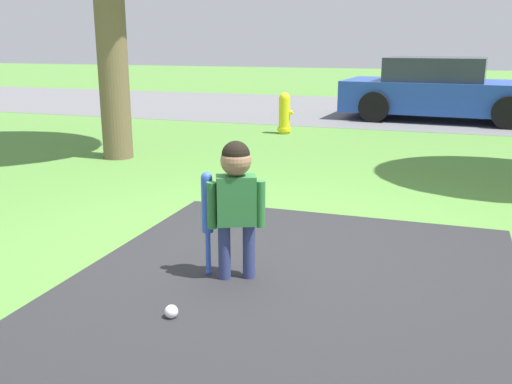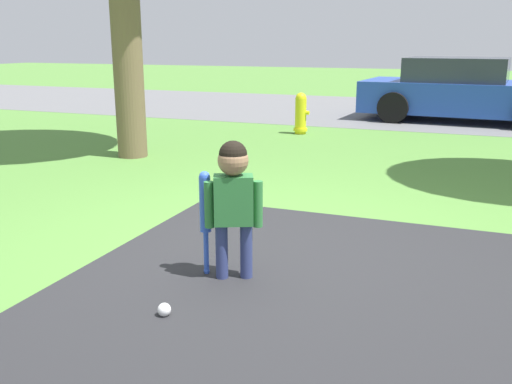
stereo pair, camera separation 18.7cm
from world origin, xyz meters
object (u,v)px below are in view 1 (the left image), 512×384
object	(u,v)px
baseball_bat	(207,209)
sports_ball	(171,312)
parked_car	(442,90)
child	(236,191)
fire_hydrant	(284,114)

from	to	relation	value
baseball_bat	sports_ball	bearing A→B (deg)	-85.86
baseball_bat	parked_car	xyz separation A→B (m)	(1.29, 8.84, 0.12)
child	fire_hydrant	size ratio (longest dim) A/B	1.33
fire_hydrant	parked_car	size ratio (longest dim) A/B	0.17
child	parked_car	xyz separation A→B (m)	(1.09, 8.83, -0.02)
child	sports_ball	size ratio (longest dim) A/B	11.84
baseball_bat	fire_hydrant	xyz separation A→B (m)	(-1.20, 6.07, -0.12)
baseball_bat	sports_ball	xyz separation A→B (m)	(0.05, -0.65, -0.43)
sports_ball	fire_hydrant	distance (m)	6.84
sports_ball	parked_car	size ratio (longest dim) A/B	0.02
baseball_bat	parked_car	size ratio (longest dim) A/B	0.18
baseball_bat	fire_hydrant	bearing A→B (deg)	101.20
sports_ball	parked_car	xyz separation A→B (m)	(1.24, 9.48, 0.54)
child	baseball_bat	xyz separation A→B (m)	(-0.20, -0.01, -0.14)
child	parked_car	distance (m)	8.90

